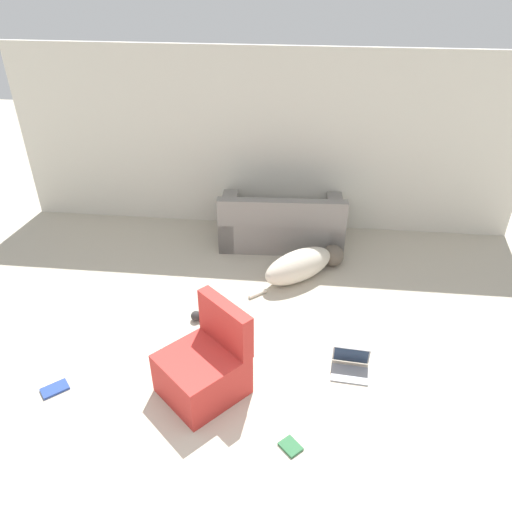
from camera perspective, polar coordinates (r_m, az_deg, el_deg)
The scene contains 9 objects.
ground_plane at distance 4.14m, azimuth -5.27°, elevation -24.84°, with size 20.00×20.00×0.00m, color #BCB29E.
wall_back at distance 6.77m, azimuth 0.95°, elevation 12.88°, with size 6.73×0.06×2.41m.
couch at distance 6.67m, azimuth 2.93°, elevation 3.62°, with size 1.66×0.89×0.77m.
dog at distance 6.01m, azimuth 5.44°, elevation -0.96°, with size 1.16×1.03×0.38m.
cat at distance 5.42m, azimuth -4.67°, elevation -6.47°, with size 0.60×0.24×0.17m.
laptop_open at distance 4.93m, azimuth 10.74°, elevation -11.92°, with size 0.37×0.32×0.24m.
book_green at distance 4.33m, azimuth 3.97°, elevation -20.89°, with size 0.22×0.22×0.02m.
book_blue at distance 5.05m, azimuth -22.00°, elevation -13.90°, with size 0.27×0.26×0.02m.
side_chair at distance 4.55m, azimuth -5.78°, elevation -12.46°, with size 0.91×0.92×0.86m.
Camera 1 is at (0.59, -2.17, 3.48)m, focal length 35.00 mm.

